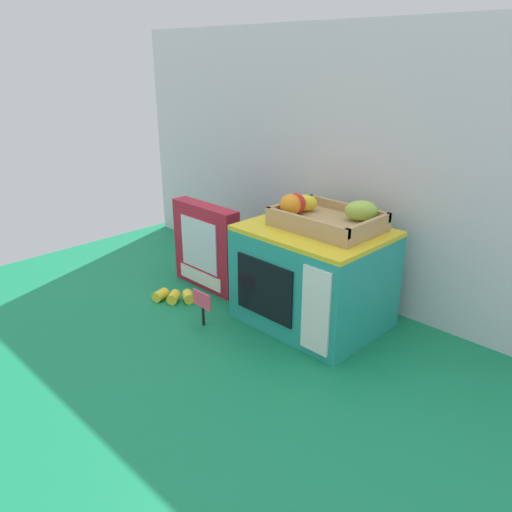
# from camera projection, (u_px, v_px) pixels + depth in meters

# --- Properties ---
(ground_plane) EXTENTS (1.70, 1.70, 0.00)m
(ground_plane) POSITION_uv_depth(u_px,v_px,m) (260.00, 304.00, 1.51)
(ground_plane) COLOR #147A4C
(ground_plane) RESTS_ON ground
(display_back_panel) EXTENTS (1.61, 0.03, 0.78)m
(display_back_panel) POSITION_uv_depth(u_px,v_px,m) (318.00, 162.00, 1.53)
(display_back_panel) COLOR silver
(display_back_panel) RESTS_ON ground
(toy_microwave) EXTENTS (0.37, 0.29, 0.27)m
(toy_microwave) POSITION_uv_depth(u_px,v_px,m) (313.00, 276.00, 1.37)
(toy_microwave) COLOR teal
(toy_microwave) RESTS_ON ground
(food_groups_crate) EXTENTS (0.26, 0.19, 0.08)m
(food_groups_crate) POSITION_uv_depth(u_px,v_px,m) (323.00, 216.00, 1.32)
(food_groups_crate) COLOR tan
(food_groups_crate) RESTS_ON toy_microwave
(cookie_set_box) EXTENTS (0.26, 0.06, 0.27)m
(cookie_set_box) POSITION_uv_depth(u_px,v_px,m) (206.00, 247.00, 1.58)
(cookie_set_box) COLOR #B2192D
(cookie_set_box) RESTS_ON ground
(price_sign) EXTENTS (0.07, 0.01, 0.10)m
(price_sign) POSITION_uv_depth(u_px,v_px,m) (202.00, 303.00, 1.36)
(price_sign) COLOR black
(price_sign) RESTS_ON ground
(loose_toy_banana) EXTENTS (0.12, 0.10, 0.03)m
(loose_toy_banana) POSITION_uv_depth(u_px,v_px,m) (174.00, 296.00, 1.52)
(loose_toy_banana) COLOR yellow
(loose_toy_banana) RESTS_ON ground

